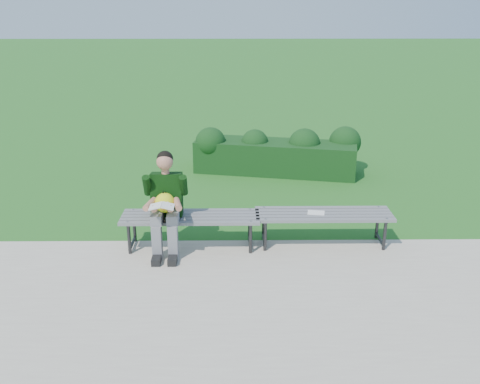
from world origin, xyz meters
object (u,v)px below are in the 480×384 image
Objects in this scene: seated_boy at (166,201)px; paper_sheet at (316,213)px; bench_right at (323,217)px; hedge at (278,152)px; bench_left at (191,219)px.

seated_boy is 5.37× the size of paper_sheet.
seated_boy is 1.98m from paper_sheet.
bench_right is 0.12m from paper_sheet.
hedge is 1.80× the size of bench_right.
bench_right is 7.35× the size of paper_sheet.
bench_left is at bearing -177.60° from bench_right.
hedge reaches higher than paper_sheet.
bench_right is (1.75, 0.07, 0.00)m from bench_left.
bench_left is at bearing -112.97° from hedge.
bench_left is at bearing -177.45° from paper_sheet.
bench_left is 7.35× the size of paper_sheet.
bench_left is 1.66m from paper_sheet.
paper_sheet is at bearing 180.00° from bench_right.
paper_sheet is (-0.10, 0.00, 0.06)m from bench_right.
bench_right is at bearing 2.40° from bench_left.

